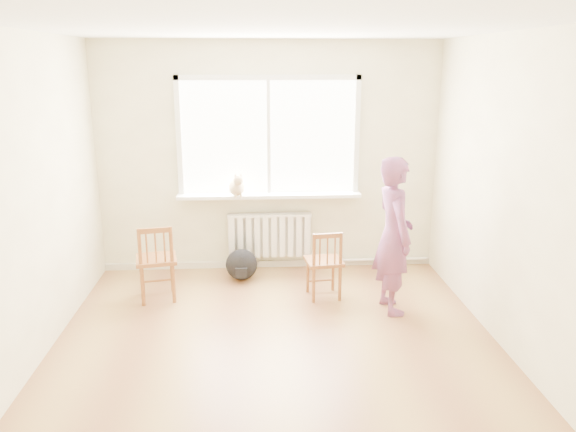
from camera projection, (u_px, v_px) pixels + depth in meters
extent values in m
plane|color=#A77E44|center=(277.00, 358.00, 4.79)|extent=(4.50, 4.50, 0.00)
plane|color=white|center=(276.00, 26.00, 4.08)|extent=(4.50, 4.50, 0.00)
cube|color=#F1ECC1|center=(269.00, 159.00, 6.60)|extent=(4.00, 0.01, 2.70)
cube|color=white|center=(269.00, 138.00, 6.52)|extent=(2.00, 0.02, 1.30)
cube|color=white|center=(268.00, 77.00, 6.32)|extent=(2.12, 0.05, 0.06)
cube|color=white|center=(179.00, 138.00, 6.44)|extent=(0.06, 0.05, 1.42)
cube|color=white|center=(357.00, 137.00, 6.56)|extent=(0.06, 0.05, 1.42)
cube|color=white|center=(269.00, 138.00, 6.50)|extent=(0.04, 0.05, 1.30)
cube|color=white|center=(269.00, 195.00, 6.61)|extent=(2.15, 0.22, 0.04)
cube|color=white|center=(270.00, 235.00, 6.80)|extent=(1.00, 0.02, 0.55)
cube|color=white|center=(270.00, 236.00, 6.75)|extent=(1.00, 0.10, 0.51)
cube|color=white|center=(269.00, 215.00, 6.68)|extent=(1.00, 0.12, 0.03)
cylinder|color=silver|center=(371.00, 260.00, 6.95)|extent=(1.40, 0.04, 0.04)
cube|color=beige|center=(270.00, 264.00, 6.93)|extent=(4.00, 0.03, 0.08)
cube|color=brown|center=(156.00, 259.00, 5.91)|extent=(0.48, 0.46, 0.04)
cylinder|color=brown|center=(172.00, 272.00, 6.15)|extent=(0.04, 0.04, 0.44)
cylinder|color=brown|center=(142.00, 275.00, 6.07)|extent=(0.04, 0.04, 0.44)
cylinder|color=brown|center=(173.00, 283.00, 5.86)|extent=(0.04, 0.04, 0.44)
cylinder|color=brown|center=(142.00, 286.00, 5.78)|extent=(0.04, 0.04, 0.44)
cylinder|color=brown|center=(172.00, 265.00, 5.80)|extent=(0.04, 0.04, 0.83)
cylinder|color=brown|center=(141.00, 268.00, 5.73)|extent=(0.04, 0.04, 0.83)
cube|color=brown|center=(155.00, 230.00, 5.66)|extent=(0.34, 0.10, 0.05)
cylinder|color=brown|center=(164.00, 246.00, 5.73)|extent=(0.02, 0.02, 0.33)
cylinder|color=brown|center=(156.00, 247.00, 5.71)|extent=(0.02, 0.02, 0.33)
cylinder|color=brown|center=(147.00, 248.00, 5.69)|extent=(0.02, 0.02, 0.33)
cube|color=brown|center=(324.00, 261.00, 5.97)|extent=(0.41, 0.40, 0.04)
cylinder|color=brown|center=(333.00, 273.00, 6.18)|extent=(0.03, 0.03, 0.40)
cylinder|color=brown|center=(308.00, 275.00, 6.13)|extent=(0.03, 0.03, 0.40)
cylinder|color=brown|center=(340.00, 283.00, 5.91)|extent=(0.03, 0.03, 0.40)
cylinder|color=brown|center=(314.00, 285.00, 5.86)|extent=(0.03, 0.03, 0.40)
cylinder|color=brown|center=(340.00, 267.00, 5.86)|extent=(0.04, 0.04, 0.76)
cylinder|color=brown|center=(314.00, 269.00, 5.81)|extent=(0.04, 0.04, 0.76)
cube|color=brown|center=(328.00, 236.00, 5.74)|extent=(0.31, 0.07, 0.05)
cylinder|color=brown|center=(335.00, 250.00, 5.80)|extent=(0.02, 0.02, 0.30)
cylinder|color=brown|center=(327.00, 251.00, 5.79)|extent=(0.02, 0.02, 0.30)
cylinder|color=brown|center=(320.00, 251.00, 5.77)|extent=(0.02, 0.02, 0.30)
imported|color=#AE3A52|center=(394.00, 235.00, 5.55)|extent=(0.45, 0.62, 1.58)
ellipsoid|color=beige|center=(237.00, 187.00, 6.48)|extent=(0.24, 0.31, 0.21)
sphere|color=beige|center=(238.00, 180.00, 6.33)|extent=(0.12, 0.12, 0.12)
cone|color=beige|center=(235.00, 175.00, 6.31)|extent=(0.04, 0.04, 0.05)
cone|color=beige|center=(241.00, 175.00, 6.32)|extent=(0.04, 0.04, 0.05)
cylinder|color=beige|center=(235.00, 189.00, 6.64)|extent=(0.06, 0.19, 0.03)
cylinder|color=beige|center=(235.00, 193.00, 6.39)|extent=(0.03, 0.03, 0.10)
cylinder|color=beige|center=(241.00, 193.00, 6.41)|extent=(0.03, 0.03, 0.10)
ellipsoid|color=black|center=(242.00, 264.00, 6.49)|extent=(0.41, 0.34, 0.37)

